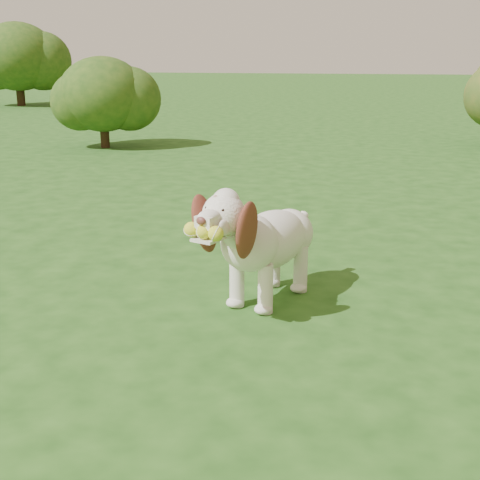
# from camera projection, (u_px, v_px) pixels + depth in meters

# --- Properties ---
(ground) EXTENTS (80.00, 80.00, 0.00)m
(ground) POSITION_uv_depth(u_px,v_px,m) (244.00, 335.00, 3.26)
(ground) COLOR #1C4413
(ground) RESTS_ON ground
(dog) EXTENTS (0.62, 1.05, 0.70)m
(dog) POSITION_uv_depth(u_px,v_px,m) (262.00, 238.00, 3.58)
(dog) COLOR silver
(dog) RESTS_ON ground
(shrub_a) EXTENTS (1.23, 1.23, 1.28)m
(shrub_a) POSITION_uv_depth(u_px,v_px,m) (103.00, 94.00, 9.42)
(shrub_a) COLOR #382314
(shrub_a) RESTS_ON ground
(shrub_g) EXTENTS (1.99, 1.99, 2.06)m
(shrub_g) POSITION_uv_depth(u_px,v_px,m) (17.00, 57.00, 16.70)
(shrub_g) COLOR #382314
(shrub_g) RESTS_ON ground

